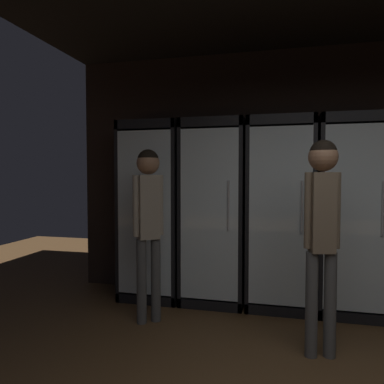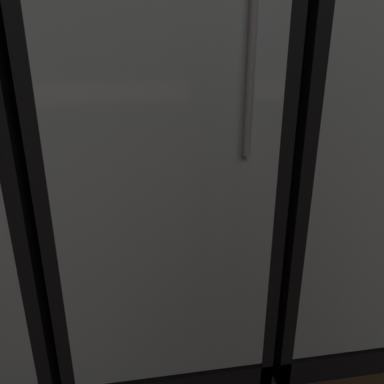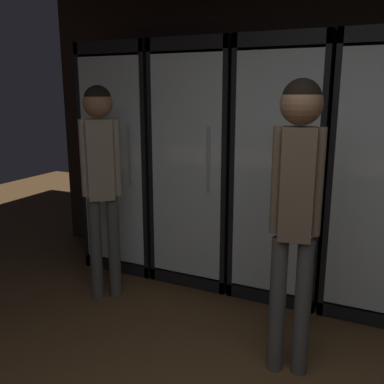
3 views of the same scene
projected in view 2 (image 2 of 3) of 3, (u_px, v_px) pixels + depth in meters
The scene contains 2 objects.
cooler_center at pixel (154, 86), 1.30m from camera, with size 0.68×0.61×1.99m.
cooler_right at pixel (361, 82), 1.40m from camera, with size 0.68×0.61×1.99m.
Camera 2 is at (-0.68, 1.40, 1.16)m, focal length 38.58 mm.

